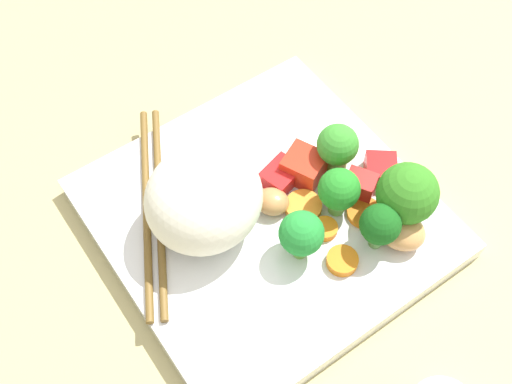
{
  "coord_description": "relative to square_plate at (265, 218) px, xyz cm",
  "views": [
    {
      "loc": [
        -20.97,
        16.6,
        46.99
      ],
      "look_at": [
        0.99,
        0.21,
        3.91
      ],
      "focal_mm": 44.69,
      "sensor_mm": 36.0,
      "label": 1
    }
  ],
  "objects": [
    {
      "name": "broccoli_floret_2",
      "position": [
        -3.17,
        -4.88,
        3.66
      ],
      "size": [
        3.42,
        3.42,
        4.64
      ],
      "color": "#72BD53",
      "rests_on": "square_plate"
    },
    {
      "name": "broccoli_floret_3",
      "position": [
        -6.93,
        -8.47,
        4.48
      ],
      "size": [
        4.9,
        4.9,
        6.12
      ],
      "color": "#5E9443",
      "rests_on": "square_plate"
    },
    {
      "name": "pepper_chunk_3",
      "position": [
        -2.94,
        -9.96,
        1.84
      ],
      "size": [
        3.75,
        3.72,
        1.77
      ],
      "primitive_type": "cube",
      "rotation": [
        0.0,
        0.0,
        5.59
      ],
      "color": "red",
      "rests_on": "square_plate"
    },
    {
      "name": "carrot_slice_3",
      "position": [
        -4.29,
        -2.77,
        1.31
      ],
      "size": [
        2.89,
        2.89,
        0.7
      ],
      "primitive_type": "cylinder",
      "rotation": [
        0.0,
        0.0,
        2.36
      ],
      "color": "orange",
      "rests_on": "square_plate"
    },
    {
      "name": "broccoli_floret_0",
      "position": [
        -4.49,
        -0.4,
        3.7
      ],
      "size": [
        3.53,
        3.53,
        4.72
      ],
      "color": "#5FA138",
      "rests_on": "square_plate"
    },
    {
      "name": "chicken_piece_2",
      "position": [
        -8.36,
        -7.1,
        2.14
      ],
      "size": [
        4.87,
        4.57,
        2.37
      ],
      "primitive_type": "ellipsoid",
      "rotation": [
        0.0,
        0.0,
        0.41
      ],
      "color": "tan",
      "rests_on": "square_plate"
    },
    {
      "name": "broccoli_floret_1",
      "position": [
        -7.55,
        -5.19,
        3.93
      ],
      "size": [
        3.24,
        3.24,
        4.79
      ],
      "color": "#5F964C",
      "rests_on": "square_plate"
    },
    {
      "name": "rice_mound",
      "position": [
        2.01,
        4.44,
        4.71
      ],
      "size": [
        10.72,
        11.11,
        7.51
      ],
      "primitive_type": "ellipsoid",
      "rotation": [
        0.0,
        0.0,
        4.93
      ],
      "color": "white",
      "rests_on": "square_plate"
    },
    {
      "name": "carrot_slice_1",
      "position": [
        -7.3,
        -1.99,
        1.35
      ],
      "size": [
        2.84,
        2.84,
        0.79
      ],
      "primitive_type": "cylinder",
      "rotation": [
        0.0,
        0.0,
        0.15
      ],
      "color": "orange",
      "rests_on": "square_plate"
    },
    {
      "name": "ground_plane",
      "position": [
        0.0,
        0.0,
        -1.95
      ],
      "size": [
        110.0,
        110.0,
        2.0
      ],
      "primitive_type": "cube",
      "color": "tan"
    },
    {
      "name": "carrot_slice_2",
      "position": [
        -5.04,
        -6.38,
        1.19
      ],
      "size": [
        3.13,
        3.13,
        0.47
      ],
      "primitive_type": "cylinder",
      "rotation": [
        0.0,
        0.0,
        0.08
      ],
      "color": "orange",
      "rests_on": "square_plate"
    },
    {
      "name": "pepper_chunk_1",
      "position": [
        1.66,
        -2.92,
        1.73
      ],
      "size": [
        3.19,
        3.6,
        1.56
      ],
      "primitive_type": "cube",
      "rotation": [
        0.0,
        0.0,
        4.95
      ],
      "color": "red",
      "rests_on": "square_plate"
    },
    {
      "name": "broccoli_floret_4",
      "position": [
        -0.33,
        -7.42,
        3.98
      ],
      "size": [
        3.48,
        3.48,
        5.17
      ],
      "color": "#7EC15C",
      "rests_on": "square_plate"
    },
    {
      "name": "chopstick_pair",
      "position": [
        5.76,
        7.23,
        1.27
      ],
      "size": [
        18.21,
        11.48,
        0.63
      ],
      "rotation": [
        0.0,
        0.0,
        2.62
      ],
      "color": "brown",
      "rests_on": "square_plate"
    },
    {
      "name": "pepper_chunk_0",
      "position": [
        -3.18,
        -7.38,
        2.06
      ],
      "size": [
        3.09,
        2.91,
        2.21
      ],
      "primitive_type": "cube",
      "rotation": [
        0.0,
        0.0,
        0.52
      ],
      "color": "red",
      "rests_on": "square_plate"
    },
    {
      "name": "square_plate",
      "position": [
        0.0,
        0.0,
        0.0
      ],
      "size": [
        26.08,
        26.08,
        1.91
      ],
      "primitive_type": "cube",
      "rotation": [
        0.0,
        0.0,
        -0.03
      ],
      "color": "white",
      "rests_on": "ground_plane"
    },
    {
      "name": "chicken_piece_0",
      "position": [
        0.29,
        -0.69,
        1.89
      ],
      "size": [
        3.72,
        3.65,
        1.88
      ],
      "primitive_type": "ellipsoid",
      "rotation": [
        0.0,
        0.0,
        3.78
      ],
      "color": "#BA824C",
      "rests_on": "square_plate"
    },
    {
      "name": "carrot_slice_0",
      "position": [
        -1.66,
        -2.65,
        1.32
      ],
      "size": [
        4.21,
        4.21,
        0.74
      ],
      "primitive_type": "cylinder",
      "rotation": [
        0.0,
        0.0,
        2.56
      ],
      "color": "orange",
      "rests_on": "square_plate"
    },
    {
      "name": "pepper_chunk_2",
      "position": [
        1.05,
        -4.85,
        2.12
      ],
      "size": [
        4.15,
        4.07,
        2.34
      ],
      "primitive_type": "cube",
      "rotation": [
        0.0,
        0.0,
        1.98
      ],
      "color": "red",
      "rests_on": "square_plate"
    }
  ]
}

